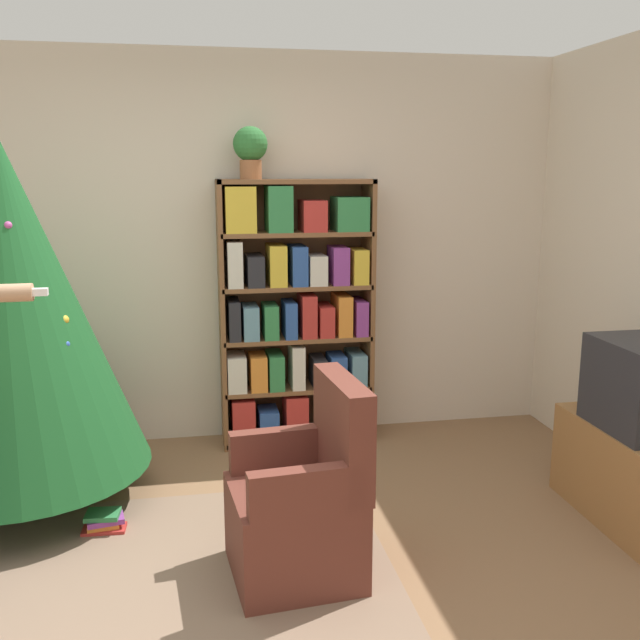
{
  "coord_description": "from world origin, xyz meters",
  "views": [
    {
      "loc": [
        -0.14,
        -2.7,
        1.83
      ],
      "look_at": [
        0.53,
        0.95,
        1.05
      ],
      "focal_mm": 40.0,
      "sensor_mm": 36.0,
      "label": 1
    }
  ],
  "objects_px": {
    "armchair": "(303,508)",
    "potted_plant": "(250,149)",
    "bookshelf": "(295,315)",
    "christmas_tree": "(9,306)"
  },
  "relations": [
    {
      "from": "christmas_tree",
      "to": "potted_plant",
      "type": "bearing_deg",
      "value": 27.3
    },
    {
      "from": "armchair",
      "to": "potted_plant",
      "type": "distance_m",
      "value": 2.34
    },
    {
      "from": "christmas_tree",
      "to": "armchair",
      "type": "relative_size",
      "value": 2.3
    },
    {
      "from": "christmas_tree",
      "to": "potted_plant",
      "type": "relative_size",
      "value": 6.42
    },
    {
      "from": "bookshelf",
      "to": "christmas_tree",
      "type": "relative_size",
      "value": 0.84
    },
    {
      "from": "bookshelf",
      "to": "armchair",
      "type": "distance_m",
      "value": 1.76
    },
    {
      "from": "bookshelf",
      "to": "christmas_tree",
      "type": "distance_m",
      "value": 1.79
    },
    {
      "from": "christmas_tree",
      "to": "armchair",
      "type": "xyz_separation_m",
      "value": [
        1.42,
        -0.97,
        -0.81
      ]
    },
    {
      "from": "christmas_tree",
      "to": "armchair",
      "type": "height_order",
      "value": "christmas_tree"
    },
    {
      "from": "bookshelf",
      "to": "armchair",
      "type": "height_order",
      "value": "bookshelf"
    }
  ]
}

